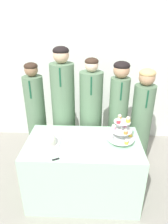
{
  "coord_description": "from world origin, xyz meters",
  "views": [
    {
      "loc": [
        0.09,
        -1.46,
        1.95
      ],
      "look_at": [
        0.01,
        0.39,
        1.09
      ],
      "focal_mm": 32.0,
      "sensor_mm": 36.0,
      "label": 1
    }
  ],
  "objects_px": {
    "cake_knife": "(60,158)",
    "student_3": "(118,119)",
    "student_2": "(91,120)",
    "cupcake_stand": "(121,130)",
    "student_1": "(64,115)",
    "student_0": "(37,120)",
    "student_4": "(141,123)",
    "round_cake": "(46,141)"
  },
  "relations": [
    {
      "from": "cake_knife",
      "to": "student_3",
      "type": "relative_size",
      "value": 0.14
    },
    {
      "from": "student_3",
      "to": "cake_knife",
      "type": "bearing_deg",
      "value": -126.95
    },
    {
      "from": "student_3",
      "to": "student_1",
      "type": "bearing_deg",
      "value": 180.0
    },
    {
      "from": "student_1",
      "to": "round_cake",
      "type": "bearing_deg",
      "value": -99.25
    },
    {
      "from": "student_2",
      "to": "cake_knife",
      "type": "bearing_deg",
      "value": -108.39
    },
    {
      "from": "round_cake",
      "to": "cake_knife",
      "type": "bearing_deg",
      "value": -50.17
    },
    {
      "from": "cake_knife",
      "to": "student_2",
      "type": "relative_size",
      "value": 0.14
    },
    {
      "from": "round_cake",
      "to": "student_2",
      "type": "relative_size",
      "value": 0.18
    },
    {
      "from": "round_cake",
      "to": "student_1",
      "type": "height_order",
      "value": "student_1"
    },
    {
      "from": "cupcake_stand",
      "to": "student_4",
      "type": "xyz_separation_m",
      "value": [
        0.34,
        0.54,
        -0.2
      ]
    },
    {
      "from": "student_0",
      "to": "student_1",
      "type": "xyz_separation_m",
      "value": [
        0.37,
        0.0,
        0.09
      ]
    },
    {
      "from": "cupcake_stand",
      "to": "student_3",
      "type": "distance_m",
      "value": 0.56
    },
    {
      "from": "student_0",
      "to": "student_2",
      "type": "relative_size",
      "value": 0.96
    },
    {
      "from": "student_0",
      "to": "student_3",
      "type": "bearing_deg",
      "value": 0.0
    },
    {
      "from": "student_0",
      "to": "student_4",
      "type": "height_order",
      "value": "student_0"
    },
    {
      "from": "student_2",
      "to": "student_3",
      "type": "bearing_deg",
      "value": -0.0
    },
    {
      "from": "round_cake",
      "to": "student_4",
      "type": "bearing_deg",
      "value": 29.26
    },
    {
      "from": "round_cake",
      "to": "student_3",
      "type": "bearing_deg",
      "value": 37.73
    },
    {
      "from": "student_3",
      "to": "student_4",
      "type": "xyz_separation_m",
      "value": [
        0.31,
        0.0,
        -0.06
      ]
    },
    {
      "from": "student_4",
      "to": "student_2",
      "type": "bearing_deg",
      "value": 180.0
    },
    {
      "from": "student_1",
      "to": "student_2",
      "type": "distance_m",
      "value": 0.36
    },
    {
      "from": "round_cake",
      "to": "cupcake_stand",
      "type": "xyz_separation_m",
      "value": [
        0.78,
        0.09,
        0.09
      ]
    },
    {
      "from": "student_1",
      "to": "student_2",
      "type": "xyz_separation_m",
      "value": [
        0.36,
        -0.0,
        -0.07
      ]
    },
    {
      "from": "student_2",
      "to": "student_4",
      "type": "distance_m",
      "value": 0.67
    },
    {
      "from": "student_4",
      "to": "cake_knife",
      "type": "bearing_deg",
      "value": -138.23
    },
    {
      "from": "round_cake",
      "to": "student_1",
      "type": "xyz_separation_m",
      "value": [
        0.1,
        0.63,
        0.0
      ]
    },
    {
      "from": "cake_knife",
      "to": "student_1",
      "type": "relative_size",
      "value": 0.13
    },
    {
      "from": "student_2",
      "to": "student_3",
      "type": "relative_size",
      "value": 1.02
    },
    {
      "from": "cupcake_stand",
      "to": "student_3",
      "type": "relative_size",
      "value": 0.21
    },
    {
      "from": "student_0",
      "to": "student_4",
      "type": "distance_m",
      "value": 1.39
    },
    {
      "from": "student_0",
      "to": "student_4",
      "type": "bearing_deg",
      "value": 0.0
    },
    {
      "from": "round_cake",
      "to": "student_4",
      "type": "relative_size",
      "value": 0.2
    },
    {
      "from": "student_2",
      "to": "student_4",
      "type": "xyz_separation_m",
      "value": [
        0.66,
        -0.0,
        -0.04
      ]
    },
    {
      "from": "student_4",
      "to": "round_cake",
      "type": "bearing_deg",
      "value": -150.74
    },
    {
      "from": "student_2",
      "to": "student_0",
      "type": "bearing_deg",
      "value": -180.0
    },
    {
      "from": "student_0",
      "to": "student_2",
      "type": "distance_m",
      "value": 0.73
    },
    {
      "from": "cake_knife",
      "to": "round_cake",
      "type": "bearing_deg",
      "value": 103.54
    },
    {
      "from": "cupcake_stand",
      "to": "student_1",
      "type": "relative_size",
      "value": 0.19
    },
    {
      "from": "cake_knife",
      "to": "student_1",
      "type": "bearing_deg",
      "value": 68.87
    },
    {
      "from": "cake_knife",
      "to": "student_2",
      "type": "bearing_deg",
      "value": 45.32
    },
    {
      "from": "student_2",
      "to": "student_3",
      "type": "xyz_separation_m",
      "value": [
        0.35,
        -0.0,
        0.02
      ]
    },
    {
      "from": "cupcake_stand",
      "to": "student_2",
      "type": "xyz_separation_m",
      "value": [
        -0.32,
        0.54,
        -0.16
      ]
    }
  ]
}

